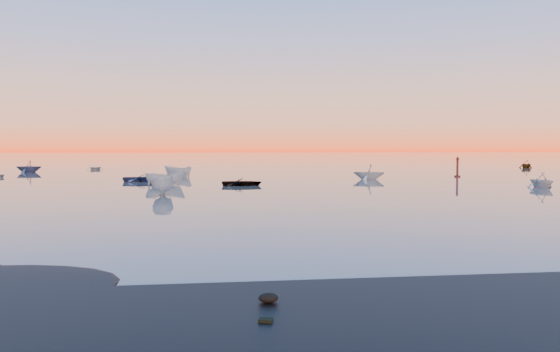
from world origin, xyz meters
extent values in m
plane|color=#696157|center=(0.00, 100.00, 0.00)|extent=(600.00, 600.00, 0.00)
imported|color=beige|center=(-9.81, 38.54, 0.00)|extent=(2.40, 4.28, 1.40)
imported|color=beige|center=(26.73, 30.82, 0.00)|extent=(3.43, 1.91, 1.14)
cylinder|color=#48130F|center=(27.25, 50.08, 0.04)|extent=(0.79, 0.79, 0.26)
cylinder|color=#48130F|center=(27.25, 50.08, 1.15)|extent=(0.28, 0.28, 2.29)
cone|color=#48130F|center=(27.25, 50.08, 2.51)|extent=(0.53, 0.53, 0.44)
camera|label=1|loc=(-5.30, -18.37, 3.88)|focal=35.00mm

